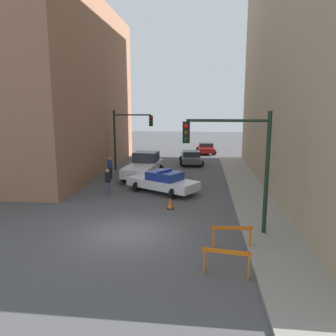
{
  "coord_description": "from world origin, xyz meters",
  "views": [
    {
      "loc": [
        3.19,
        -13.39,
        5.48
      ],
      "look_at": [
        0.83,
        8.83,
        1.29
      ],
      "focal_mm": 35.0,
      "sensor_mm": 36.0,
      "label": 1
    }
  ],
  "objects": [
    {
      "name": "pedestrian_corner",
      "position": [
        -3.89,
        10.86,
        0.86
      ],
      "size": [
        0.44,
        0.44,
        1.66
      ],
      "rotation": [
        0.0,
        0.0,
        2.89
      ],
      "color": "black",
      "rests_on": "ground_plane"
    },
    {
      "name": "parked_car_near",
      "position": [
        2.12,
        17.96,
        0.67
      ],
      "size": [
        2.52,
        4.44,
        1.31
      ],
      "rotation": [
        0.0,
        0.0,
        0.09
      ],
      "color": "#474C51",
      "rests_on": "ground_plane"
    },
    {
      "name": "barrier_mid",
      "position": [
        4.4,
        -1.09,
        0.62
      ],
      "size": [
        1.6,
        0.27,
        0.9
      ],
      "rotation": [
        0.0,
        0.0,
        0.07
      ],
      "color": "orange",
      "rests_on": "ground_plane"
    },
    {
      "name": "traffic_light_near",
      "position": [
        4.73,
        0.41,
        3.53
      ],
      "size": [
        3.64,
        0.35,
        5.2
      ],
      "color": "black",
      "rests_on": "sidewalk_right"
    },
    {
      "name": "sidewalk_right",
      "position": [
        6.2,
        0.0,
        0.06
      ],
      "size": [
        2.4,
        44.0,
        0.12
      ],
      "color": "gray",
      "rests_on": "ground_plane"
    },
    {
      "name": "police_car",
      "position": [
        0.7,
        7.06,
        0.72
      ],
      "size": [
        4.99,
        3.98,
        1.52
      ],
      "rotation": [
        0.0,
        0.0,
        1.04
      ],
      "color": "white",
      "rests_on": "ground_plane"
    },
    {
      "name": "traffic_light_far",
      "position": [
        -3.3,
        14.31,
        3.4
      ],
      "size": [
        3.44,
        0.35,
        5.2
      ],
      "color": "black",
      "rests_on": "ground_plane"
    },
    {
      "name": "building_corner_left",
      "position": [
        -12.0,
        14.0,
        7.01
      ],
      "size": [
        14.0,
        20.0,
        14.02
      ],
      "color": "#93664C",
      "rests_on": "ground_plane"
    },
    {
      "name": "traffic_cone",
      "position": [
        1.51,
        3.7,
        0.32
      ],
      "size": [
        0.36,
        0.36,
        0.66
      ],
      "color": "black",
      "rests_on": "ground_plane"
    },
    {
      "name": "pedestrian_crossing",
      "position": [
        -2.67,
        6.11,
        0.86
      ],
      "size": [
        0.49,
        0.49,
        1.66
      ],
      "rotation": [
        0.0,
        0.0,
        3.67
      ],
      "color": "#474C66",
      "rests_on": "ground_plane"
    },
    {
      "name": "white_truck",
      "position": [
        -1.4,
        11.63,
        0.91
      ],
      "size": [
        2.94,
        5.55,
        1.9
      ],
      "rotation": [
        0.0,
        0.0,
        -0.09
      ],
      "color": "silver",
      "rests_on": "ground_plane"
    },
    {
      "name": "parked_car_mid",
      "position": [
        3.6,
        25.45,
        0.67
      ],
      "size": [
        2.42,
        4.38,
        1.31
      ],
      "rotation": [
        0.0,
        0.0,
        0.05
      ],
      "color": "maroon",
      "rests_on": "ground_plane"
    },
    {
      "name": "ground_plane",
      "position": [
        0.0,
        0.0,
        0.0
      ],
      "size": [
        120.0,
        120.0,
        0.0
      ],
      "primitive_type": "plane",
      "color": "#4C4C4F"
    },
    {
      "name": "barrier_front",
      "position": [
        4.04,
        -3.27,
        0.62
      ],
      "size": [
        1.59,
        0.39,
        0.9
      ],
      "rotation": [
        0.0,
        0.0,
        -0.16
      ],
      "color": "orange",
      "rests_on": "ground_plane"
    }
  ]
}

